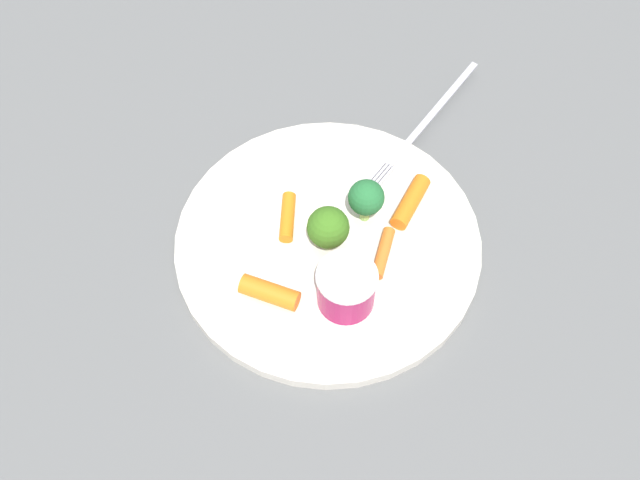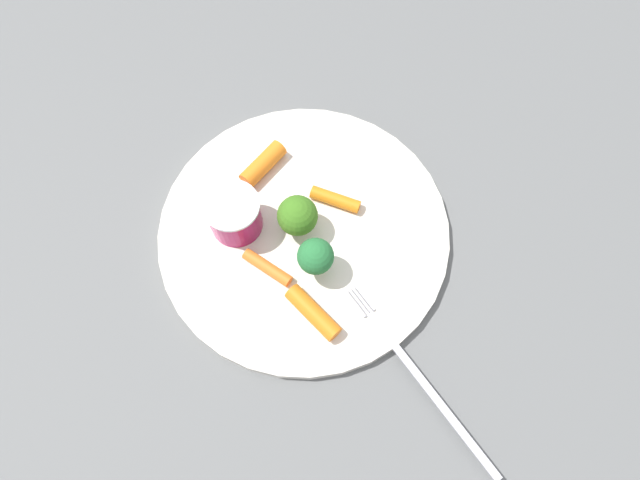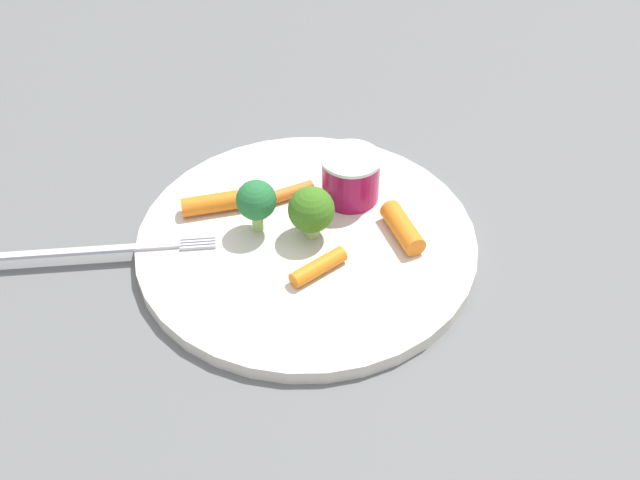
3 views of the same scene
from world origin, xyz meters
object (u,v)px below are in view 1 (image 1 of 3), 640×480
sauce_cup (345,288)px  plate (327,242)px  carrot_stick_2 (268,292)px  carrot_stick_0 (409,202)px  broccoli_floret_0 (365,198)px  fork (424,123)px  broccoli_floret_1 (330,228)px  carrot_stick_3 (286,217)px  carrot_stick_1 (382,253)px

sauce_cup → plate: bearing=-165.4°
carrot_stick_2 → plate: bearing=141.1°
sauce_cup → carrot_stick_0: (-0.10, 0.06, -0.01)m
broccoli_floret_0 → carrot_stick_2: size_ratio=0.93×
sauce_cup → broccoli_floret_0: 0.09m
broccoli_floret_0 → fork: size_ratio=0.29×
broccoli_floret_1 → carrot_stick_3: 0.05m
plate → fork: size_ratio=1.66×
broccoli_floret_1 → sauce_cup: bearing=13.6°
sauce_cup → carrot_stick_0: size_ratio=0.91×
carrot_stick_2 → broccoli_floret_0: bearing=135.9°
sauce_cup → carrot_stick_1: size_ratio=1.03×
sauce_cup → fork: sauce_cup is taller
broccoli_floret_1 → carrot_stick_0: 0.08m
carrot_stick_1 → carrot_stick_2: carrot_stick_2 is taller
plate → carrot_stick_0: bearing=116.0°
plate → broccoli_floret_1: 0.03m
sauce_cup → carrot_stick_2: bearing=-91.0°
carrot_stick_0 → carrot_stick_3: size_ratio=1.17×
plate → carrot_stick_3: size_ratio=5.70×
fork → sauce_cup: bearing=-21.6°
carrot_stick_1 → carrot_stick_3: carrot_stick_3 is taller
carrot_stick_2 → carrot_stick_0: bearing=128.0°
plate → broccoli_floret_0: (-0.02, 0.03, 0.04)m
broccoli_floret_1 → plate: bearing=-155.7°
broccoli_floret_1 → carrot_stick_2: size_ratio=0.89×
plate → sauce_cup: (0.06, 0.02, 0.03)m
carrot_stick_1 → fork: (-0.15, 0.05, -0.00)m
carrot_stick_1 → carrot_stick_2: bearing=-66.2°
carrot_stick_2 → carrot_stick_3: bearing=171.6°
sauce_cup → broccoli_floret_1: bearing=-166.4°
broccoli_floret_0 → broccoli_floret_1: 0.04m
broccoli_floret_0 → broccoli_floret_1: (0.03, -0.03, -0.00)m
plate → carrot_stick_1: carrot_stick_1 is taller
broccoli_floret_0 → carrot_stick_0: (-0.01, 0.04, -0.02)m
plate → carrot_stick_1: 0.05m
broccoli_floret_1 → fork: broccoli_floret_1 is taller
sauce_cup → broccoli_floret_1: size_ratio=1.12×
carrot_stick_0 → carrot_stick_3: carrot_stick_0 is taller
carrot_stick_3 → fork: size_ratio=0.29×
carrot_stick_0 → fork: 0.10m
broccoli_floret_0 → broccoli_floret_1: bearing=-46.3°
broccoli_floret_0 → carrot_stick_3: broccoli_floret_0 is taller
broccoli_floret_1 → carrot_stick_0: size_ratio=0.81×
broccoli_floret_0 → carrot_stick_3: size_ratio=0.98×
sauce_cup → broccoli_floret_0: size_ratio=1.07×
carrot_stick_0 → broccoli_floret_0: bearing=-73.3°
carrot_stick_3 → carrot_stick_0: bearing=99.1°
fork → broccoli_floret_0: bearing=-28.5°
broccoli_floret_0 → carrot_stick_0: broccoli_floret_0 is taller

